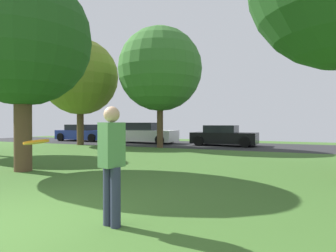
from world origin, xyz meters
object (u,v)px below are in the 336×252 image
(oak_tree_center, at_px, (23,39))
(parked_car_blue, at_px, (83,133))
(maple_tree_near, at_px, (160,69))
(parked_car_white, at_px, (145,134))
(maple_tree_far, at_px, (80,77))
(frisbee_disc, at_px, (36,142))
(parked_car_black, at_px, (224,136))
(person_catcher, at_px, (112,160))

(oak_tree_center, height_order, parked_car_blue, oak_tree_center)
(maple_tree_near, relative_size, parked_car_white, 1.58)
(maple_tree_far, height_order, parked_car_blue, maple_tree_far)
(frisbee_disc, bearing_deg, parked_car_white, 114.82)
(parked_car_white, distance_m, parked_car_black, 5.75)
(maple_tree_near, bearing_deg, person_catcher, -67.17)
(maple_tree_far, bearing_deg, maple_tree_near, 2.26)
(oak_tree_center, distance_m, parked_car_black, 13.07)
(maple_tree_near, xyz_separation_m, oak_tree_center, (-0.12, -9.23, -0.64))
(parked_car_black, bearing_deg, parked_car_blue, 179.35)
(maple_tree_far, distance_m, parked_car_blue, 5.76)
(person_catcher, xyz_separation_m, parked_car_black, (-1.98, 15.02, -0.32))
(maple_tree_far, bearing_deg, person_catcher, -47.46)
(person_catcher, height_order, frisbee_disc, person_catcher)
(frisbee_disc, xyz_separation_m, parked_car_white, (-7.46, 16.12, -0.55))
(parked_car_white, xyz_separation_m, parked_car_black, (5.75, -0.07, -0.07))
(oak_tree_center, distance_m, maple_tree_far, 10.64)
(maple_tree_far, xyz_separation_m, frisbee_disc, (10.56, -12.84, -3.26))
(maple_tree_near, distance_m, parked_car_blue, 9.81)
(oak_tree_center, xyz_separation_m, parked_car_white, (-2.54, 12.28, -3.29))
(parked_car_white, bearing_deg, parked_car_blue, 179.35)
(maple_tree_near, xyz_separation_m, frisbee_disc, (4.79, -13.07, -3.38))
(parked_car_white, bearing_deg, oak_tree_center, -78.30)
(parked_car_white, bearing_deg, frisbee_disc, -65.18)
(maple_tree_near, relative_size, oak_tree_center, 1.18)
(parked_car_blue, xyz_separation_m, parked_car_black, (11.49, -0.13, -0.01))
(person_catcher, bearing_deg, oak_tree_center, -103.66)
(maple_tree_far, relative_size, frisbee_disc, 24.26)
(parked_car_black, bearing_deg, parked_car_white, 179.35)
(oak_tree_center, relative_size, person_catcher, 3.59)
(oak_tree_center, relative_size, maple_tree_far, 0.86)
(person_catcher, distance_m, parked_car_blue, 20.27)
(parked_car_black, bearing_deg, maple_tree_far, -160.04)
(parked_car_white, relative_size, parked_car_black, 1.10)
(oak_tree_center, relative_size, parked_car_blue, 1.36)
(maple_tree_near, xyz_separation_m, parked_car_blue, (-8.40, 3.12, -3.99))
(oak_tree_center, bearing_deg, parked_car_black, 75.30)
(maple_tree_near, bearing_deg, frisbee_disc, -69.87)
(parked_car_blue, bearing_deg, oak_tree_center, -56.15)
(person_catcher, relative_size, parked_car_blue, 0.38)
(maple_tree_far, height_order, parked_car_white, maple_tree_far)
(frisbee_disc, relative_size, parked_car_black, 0.07)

